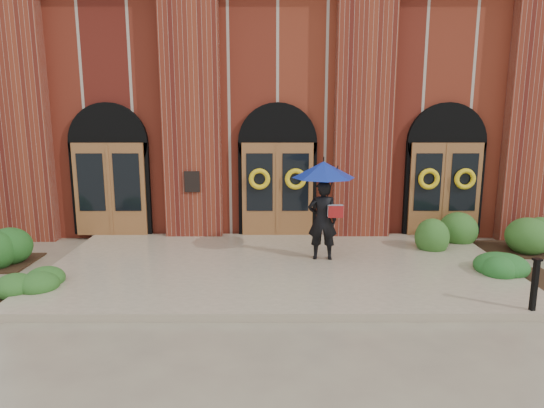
{
  "coord_description": "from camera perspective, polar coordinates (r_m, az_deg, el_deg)",
  "views": [
    {
      "loc": [
        -0.18,
        -10.12,
        3.56
      ],
      "look_at": [
        -0.15,
        1.0,
        1.34
      ],
      "focal_mm": 32.0,
      "sensor_mm": 36.0,
      "label": 1
    }
  ],
  "objects": [
    {
      "name": "hedge_wall_right",
      "position": [
        13.38,
        23.6,
        -3.22
      ],
      "size": [
        3.34,
        1.33,
        0.86
      ],
      "primitive_type": "ellipsoid",
      "color": "#2C571E",
      "rests_on": "ground"
    },
    {
      "name": "ground",
      "position": [
        10.73,
        0.82,
        -8.09
      ],
      "size": [
        90.0,
        90.0,
        0.0
      ],
      "primitive_type": "plane",
      "color": "gray",
      "rests_on": "ground"
    },
    {
      "name": "landing",
      "position": [
        10.85,
        0.81,
        -7.46
      ],
      "size": [
        10.0,
        5.3,
        0.15
      ],
      "primitive_type": "cube",
      "color": "tan",
      "rests_on": "ground"
    },
    {
      "name": "metal_post",
      "position": [
        9.43,
        28.52,
        -8.2
      ],
      "size": [
        0.15,
        0.15,
        0.92
      ],
      "rotation": [
        0.0,
        0.0,
        0.22
      ],
      "color": "black",
      "rests_on": "landing"
    },
    {
      "name": "church_building",
      "position": [
        18.91,
        0.41,
        11.1
      ],
      "size": [
        16.2,
        12.53,
        7.0
      ],
      "color": "maroon",
      "rests_on": "ground"
    },
    {
      "name": "hedge_front_right",
      "position": [
        11.49,
        27.43,
        -6.77
      ],
      "size": [
        1.42,
        1.22,
        0.5
      ],
      "primitive_type": "ellipsoid",
      "color": "#1E531E",
      "rests_on": "ground"
    },
    {
      "name": "man_with_umbrella",
      "position": [
        10.89,
        6.05,
        1.48
      ],
      "size": [
        1.48,
        1.48,
        2.24
      ],
      "rotation": [
        0.0,
        0.0,
        3.09
      ],
      "color": "black",
      "rests_on": "landing"
    },
    {
      "name": "hedge_front_left",
      "position": [
        10.83,
        -27.45,
        -8.0
      ],
      "size": [
        1.23,
        1.06,
        0.44
      ],
      "primitive_type": "ellipsoid",
      "color": "#244F1B",
      "rests_on": "ground"
    }
  ]
}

